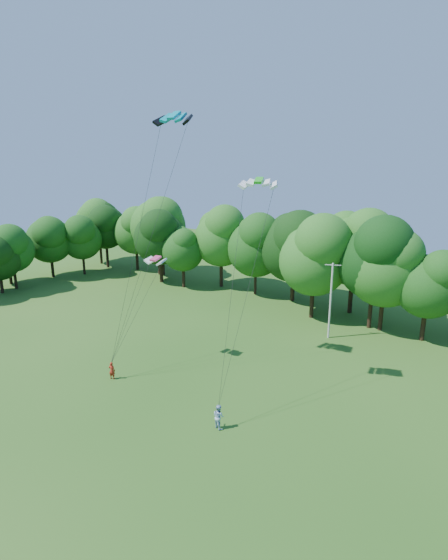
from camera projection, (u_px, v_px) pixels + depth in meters
The scene contains 10 objects.
ground at pixel (71, 479), 25.33m from camera, with size 160.00×160.00×0.00m, color #215216.
utility_pole at pixel (331, 300), 44.77m from camera, with size 1.50×0.72×8.04m.
kite_flyer_left at pixel (112, 371), 36.87m from camera, with size 0.56×0.37×1.54m, color #B22716.
kite_flyer_right at pixel (219, 416), 30.00m from camera, with size 0.85×0.66×1.74m, color #A6C4E6.
kite_teal at pixel (174, 115), 34.66m from camera, with size 3.30×1.95×0.80m.
kite_green at pixel (259, 180), 31.55m from camera, with size 3.04×2.28×0.48m.
kite_pink at pixel (156, 258), 38.36m from camera, with size 2.07×1.16×0.37m.
tree_back_west at pixel (162, 229), 69.85m from camera, with size 8.27×8.27×12.03m.
tree_back_center at pixel (375, 259), 46.64m from camera, with size 8.63×8.63×12.56m.
tree_flank_west at pixel (11, 247), 62.17m from camera, with size 6.82×6.82×9.92m.
Camera 1 is at (20.06, -11.76, 17.70)m, focal length 28.00 mm.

